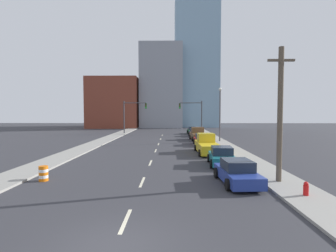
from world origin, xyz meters
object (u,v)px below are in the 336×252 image
(traffic_signal_right, at_px, (195,112))
(traffic_signal_left, at_px, (130,112))
(sedan_red, at_px, (202,140))
(pickup_truck_brown, at_px, (198,135))
(street_lamp, at_px, (220,110))
(sedan_blue, at_px, (237,173))
(traffic_barrel, at_px, (43,173))
(pickup_truck_yellow, at_px, (207,145))
(sedan_navy, at_px, (195,133))
(utility_pole_right_near, at_px, (280,114))
(sedan_green, at_px, (192,131))
(sedan_teal, at_px, (222,157))
(fire_hydrant, at_px, (306,190))

(traffic_signal_right, bearing_deg, traffic_signal_left, 180.00)
(sedan_red, xyz_separation_m, pickup_truck_brown, (0.06, 6.26, 0.16))
(street_lamp, relative_size, sedan_red, 1.72)
(pickup_truck_brown, bearing_deg, sedan_blue, -92.83)
(traffic_barrel, xyz_separation_m, pickup_truck_yellow, (11.86, 11.63, 0.36))
(traffic_barrel, bearing_deg, sedan_red, 56.91)
(sedan_blue, bearing_deg, sedan_navy, 86.23)
(sedan_blue, relative_size, pickup_truck_yellow, 0.74)
(utility_pole_right_near, bearing_deg, traffic_barrel, 178.64)
(traffic_signal_right, relative_size, sedan_green, 1.49)
(traffic_signal_left, relative_size, sedan_teal, 1.56)
(sedan_teal, height_order, pickup_truck_yellow, pickup_truck_yellow)
(fire_hydrant, distance_m, sedan_teal, 8.67)
(utility_pole_right_near, distance_m, sedan_red, 19.55)
(traffic_signal_right, relative_size, traffic_barrel, 7.07)
(fire_hydrant, height_order, pickup_truck_yellow, pickup_truck_yellow)
(traffic_signal_right, relative_size, sedan_blue, 1.44)
(street_lamp, xyz_separation_m, sedan_blue, (-3.08, -22.76, -3.97))
(utility_pole_right_near, relative_size, fire_hydrant, 9.85)
(traffic_signal_right, relative_size, street_lamp, 0.84)
(traffic_signal_left, bearing_deg, street_lamp, -43.66)
(traffic_barrel, relative_size, pickup_truck_yellow, 0.15)
(utility_pole_right_near, relative_size, sedan_navy, 1.96)
(sedan_navy, height_order, sedan_green, sedan_green)
(sedan_navy, bearing_deg, pickup_truck_brown, -90.37)
(sedan_teal, distance_m, sedan_red, 13.56)
(pickup_truck_yellow, height_order, sedan_red, pickup_truck_yellow)
(sedan_blue, height_order, pickup_truck_brown, pickup_truck_brown)
(sedan_red, height_order, pickup_truck_brown, pickup_truck_brown)
(traffic_barrel, bearing_deg, sedan_green, 71.49)
(utility_pole_right_near, xyz_separation_m, sedan_blue, (-2.55, -0.08, -3.57))
(fire_hydrant, bearing_deg, sedan_green, 93.76)
(traffic_barrel, xyz_separation_m, sedan_navy, (12.31, 31.41, 0.17))
(pickup_truck_brown, height_order, sedan_navy, pickup_truck_brown)
(pickup_truck_yellow, bearing_deg, sedan_green, 87.93)
(utility_pole_right_near, bearing_deg, fire_hydrant, -84.67)
(traffic_signal_left, bearing_deg, sedan_teal, -68.54)
(utility_pole_right_near, distance_m, pickup_truck_brown, 25.66)
(sedan_navy, bearing_deg, fire_hydrant, -85.57)
(utility_pole_right_near, relative_size, sedan_blue, 1.77)
(pickup_truck_yellow, xyz_separation_m, pickup_truck_brown, (0.40, 13.34, -0.01))
(street_lamp, xyz_separation_m, sedan_navy, (-2.87, 9.08, -4.00))
(traffic_barrel, bearing_deg, sedan_navy, 68.60)
(traffic_signal_right, height_order, utility_pole_right_near, utility_pole_right_near)
(sedan_blue, xyz_separation_m, sedan_teal, (0.12, 5.58, 0.03))
(street_lamp, height_order, fire_hydrant, street_lamp)
(traffic_signal_left, relative_size, utility_pole_right_near, 0.81)
(traffic_signal_left, distance_m, traffic_signal_right, 13.24)
(sedan_green, bearing_deg, street_lamp, -81.57)
(utility_pole_right_near, bearing_deg, sedan_green, 93.65)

